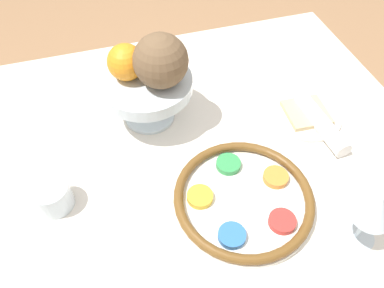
{
  "coord_description": "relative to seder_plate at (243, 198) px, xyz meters",
  "views": [
    {
      "loc": [
        -0.41,
        0.19,
        1.38
      ],
      "look_at": [
        0.09,
        0.03,
        0.75
      ],
      "focal_mm": 35.0,
      "sensor_mm": 36.0,
      "label": 1
    }
  ],
  "objects": [
    {
      "name": "dining_table",
      "position": [
        0.05,
        0.03,
        -0.37
      ],
      "size": [
        1.12,
        1.05,
        0.71
      ],
      "color": "silver",
      "rests_on": "ground_plane"
    },
    {
      "name": "seder_plate",
      "position": [
        0.0,
        0.0,
        0.0
      ],
      "size": [
        0.29,
        0.29,
        0.03
      ],
      "color": "white",
      "rests_on": "dining_table"
    },
    {
      "name": "wine_glass",
      "position": [
        -0.14,
        -0.18,
        0.09
      ],
      "size": [
        0.07,
        0.07,
        0.14
      ],
      "color": "silver",
      "rests_on": "dining_table"
    },
    {
      "name": "fruit_stand",
      "position": [
        0.3,
        0.13,
        0.08
      ],
      "size": [
        0.21,
        0.21,
        0.12
      ],
      "color": "silver",
      "rests_on": "dining_table"
    },
    {
      "name": "orange_fruit",
      "position": [
        0.32,
        0.17,
        0.15
      ],
      "size": [
        0.08,
        0.08,
        0.08
      ],
      "color": "orange",
      "rests_on": "fruit_stand"
    },
    {
      "name": "coconut",
      "position": [
        0.27,
        0.1,
        0.16
      ],
      "size": [
        0.12,
        0.12,
        0.12
      ],
      "color": "brown",
      "rests_on": "fruit_stand"
    },
    {
      "name": "bread_plate",
      "position": [
        0.18,
        -0.24,
        -0.01
      ],
      "size": [
        0.17,
        0.17,
        0.02
      ],
      "color": "silver",
      "rests_on": "dining_table"
    },
    {
      "name": "napkin_roll",
      "position": [
        0.14,
        -0.25,
        0.01
      ],
      "size": [
        0.19,
        0.05,
        0.04
      ],
      "color": "white",
      "rests_on": "dining_table"
    },
    {
      "name": "cup_far",
      "position": [
        0.11,
        0.37,
        0.01
      ],
      "size": [
        0.08,
        0.08,
        0.06
      ],
      "color": "silver",
      "rests_on": "dining_table"
    }
  ]
}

